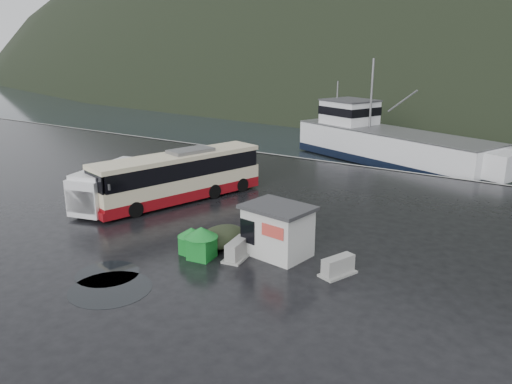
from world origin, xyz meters
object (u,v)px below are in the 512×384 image
Objects in this scene: fishing_trawler at (390,150)px; jersey_barrier_b at (338,275)px; white_van at (114,206)px; coach_bus at (180,200)px; dome_tent at (222,247)px; jersey_barrier_a at (237,258)px; waste_bin_right at (202,258)px; ticket_kiosk at (277,254)px; waste_bin_left at (192,254)px.

jersey_barrier_b is at bearing -54.53° from fishing_trawler.
white_van is 3.70× the size of jersey_barrier_b.
dome_tent is at bearing -19.04° from coach_bus.
jersey_barrier_a is 29.61m from fishing_trawler.
jersey_barrier_a is at bearing 34.07° from waste_bin_right.
coach_bus is at bearing 165.35° from ticket_kiosk.
white_van is 1.98× the size of ticket_kiosk.
coach_bus reaches higher than dome_tent.
ticket_kiosk is (3.51, 2.20, 0.00)m from waste_bin_left.
dome_tent reaches higher than jersey_barrier_b.
fishing_trawler reaches higher than jersey_barrier_b.
fishing_trawler is at bearing 94.65° from jersey_barrier_a.
dome_tent is 0.11× the size of fishing_trawler.
white_van reaches higher than ticket_kiosk.
coach_bus is 10.15m from jersey_barrier_a.
waste_bin_left is at bearing -166.03° from jersey_barrier_b.
white_van is at bearing -175.85° from ticket_kiosk.
dome_tent is at bearing -66.69° from fishing_trawler.
ticket_kiosk is (12.52, -0.89, 0.00)m from white_van.
ticket_kiosk is at bearing 171.88° from jersey_barrier_b.
fishing_trawler is (6.09, 23.94, 0.00)m from coach_bus.
jersey_barrier_b is at bearing -18.56° from white_van.
waste_bin_left is at bearing -139.71° from ticket_kiosk.
waste_bin_left is at bearing -29.63° from coach_bus.
dome_tent is 0.85× the size of ticket_kiosk.
waste_bin_right is (9.75, -3.24, 0.00)m from white_van.
jersey_barrier_a is (-1.38, -1.40, 0.00)m from ticket_kiosk.
coach_bus reaches higher than ticket_kiosk.
jersey_barrier_b is at bearing 10.92° from jersey_barrier_a.
dome_tent reaches higher than jersey_barrier_a.
coach_bus is 4.38× the size of dome_tent.
white_van is at bearing 161.10° from waste_bin_left.
white_van is 3.96× the size of waste_bin_right.
waste_bin_right is at bearing -163.17° from jersey_barrier_b.
coach_bus is 7.43× the size of waste_bin_right.
waste_bin_right reaches higher than waste_bin_left.
coach_bus is 0.47× the size of fishing_trawler.
dome_tent is 2.90m from ticket_kiosk.
dome_tent is 28.79m from fishing_trawler.
jersey_barrier_b is (4.76, 0.92, 0.00)m from jersey_barrier_a.
ticket_kiosk is at bearing -17.70° from white_van.
white_van is at bearing 170.89° from dome_tent.
white_van is 9.53m from waste_bin_left.
fishing_trawler is at bearing 91.11° from coach_bus.
waste_bin_left is 0.80× the size of jersey_barrier_b.
waste_bin_right is 1.68m from dome_tent.
waste_bin_right reaches higher than jersey_barrier_a.
white_van is 12.55m from ticket_kiosk.
ticket_kiosk reaches higher than waste_bin_right.
waste_bin_left is (9.02, -3.09, 0.00)m from white_van.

